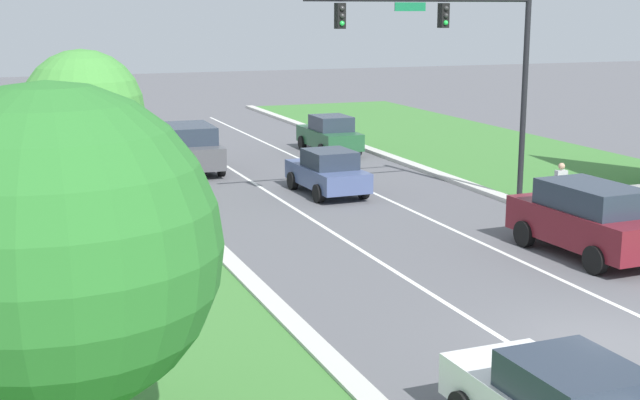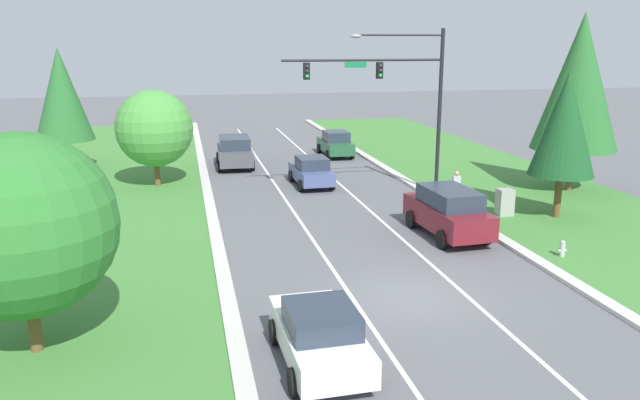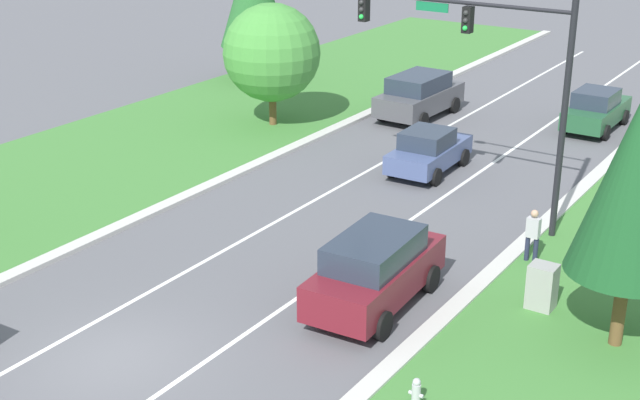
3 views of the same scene
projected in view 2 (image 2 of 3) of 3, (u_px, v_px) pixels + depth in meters
ground_plane at (409, 297)px, 19.71m from camera, size 160.00×160.00×0.00m
curb_strip_right at (569, 280)px, 20.87m from camera, size 0.50×90.00×0.15m
curb_strip_left at (230, 311)px, 18.52m from camera, size 0.50×90.00×0.15m
grass_verge_left at (41, 329)px, 17.43m from camera, size 10.00×90.00×0.08m
lane_stripe_inner_left at (355, 302)px, 19.34m from camera, size 0.14×81.00×0.01m
lane_stripe_inner_right at (462, 292)px, 20.09m from camera, size 0.14×81.00×0.01m
traffic_signal_mast at (398, 87)px, 31.08m from camera, size 8.26×0.41×8.49m
white_sedan at (319, 334)px, 15.38m from camera, size 2.10×4.26×1.62m
burgundy_suv at (448, 211)px, 25.64m from camera, size 2.32×4.90×2.03m
slate_blue_sedan at (311, 171)px, 34.70m from camera, size 2.07×4.19×1.66m
graphite_suv at (235, 151)px, 39.96m from camera, size 2.38×4.96×1.97m
forest_sedan at (335, 144)px, 43.83m from camera, size 1.99×4.43×1.78m
utility_cabinet at (505, 203)px, 28.58m from camera, size 0.70×0.60×1.30m
pedestrian at (456, 186)px, 30.69m from camera, size 0.40×0.24×1.69m
fire_hydrant at (562, 250)px, 23.13m from camera, size 0.34×0.20×0.70m
conifer_near_right_tree at (579, 82)px, 32.18m from camera, size 4.39×4.39×9.33m
oak_near_left_tree at (22, 226)px, 15.32m from camera, size 4.65×4.65×5.77m
conifer_far_right_tree at (565, 124)px, 27.40m from camera, size 2.87×2.87×6.63m
oak_far_left_tree at (154, 128)px, 33.92m from camera, size 4.18×4.18×5.35m
conifer_mid_left_tree at (62, 94)px, 38.34m from camera, size 3.55×3.55×7.53m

